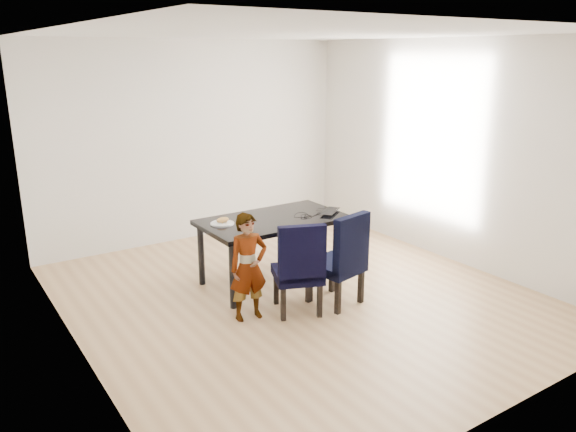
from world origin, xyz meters
TOP-DOWN VIEW (x-y plane):
  - floor at (0.00, 0.00)m, footprint 4.50×5.00m
  - ceiling at (0.00, 0.00)m, footprint 4.50×5.00m
  - wall_back at (0.00, 2.50)m, footprint 4.50×0.01m
  - wall_front at (0.00, -2.50)m, footprint 4.50×0.01m
  - wall_left at (-2.25, 0.00)m, footprint 0.01×5.00m
  - wall_right at (2.25, 0.00)m, footprint 0.01×5.00m
  - dining_table at (0.00, 0.50)m, footprint 1.60×0.90m
  - chair_left at (-0.21, -0.28)m, footprint 0.61×0.62m
  - chair_right at (0.23, -0.34)m, footprint 0.57×0.58m
  - child at (-0.69, -0.15)m, footprint 0.42×0.30m
  - plate at (-0.57, 0.62)m, footprint 0.31×0.31m
  - sandwich at (-0.56, 0.63)m, footprint 0.16×0.12m
  - laptop at (0.63, 0.37)m, footprint 0.42×0.39m
  - cable_tangle at (0.33, 0.33)m, footprint 0.15×0.15m

SIDE VIEW (x-z plane):
  - floor at x=0.00m, z-range -0.01..0.00m
  - dining_table at x=0.00m, z-range 0.00..0.75m
  - chair_left at x=-0.21m, z-range 0.00..0.96m
  - chair_right at x=0.23m, z-range 0.00..0.99m
  - child at x=-0.69m, z-range 0.00..1.07m
  - cable_tangle at x=0.33m, z-range 0.75..0.76m
  - plate at x=-0.57m, z-range 0.75..0.76m
  - laptop at x=0.63m, z-range 0.75..0.78m
  - sandwich at x=-0.56m, z-range 0.76..0.82m
  - wall_back at x=0.00m, z-range 0.00..2.70m
  - wall_front at x=0.00m, z-range 0.00..2.70m
  - wall_left at x=-2.25m, z-range 0.00..2.70m
  - wall_right at x=2.25m, z-range 0.00..2.70m
  - ceiling at x=0.00m, z-range 2.70..2.71m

